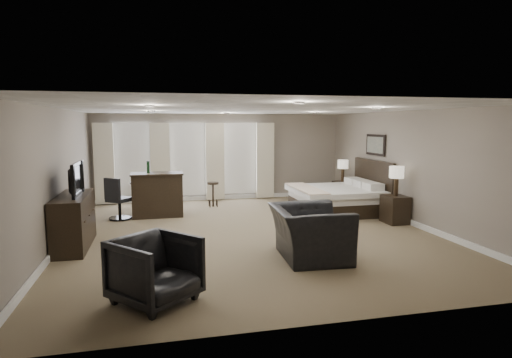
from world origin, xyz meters
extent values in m
cube|color=#706147|center=(0.00, 0.00, 0.00)|extent=(7.60, 8.60, 0.04)
cube|color=silver|center=(0.00, 0.00, 2.60)|extent=(7.60, 8.60, 0.04)
cube|color=gray|center=(0.00, 4.25, 1.30)|extent=(7.50, 0.04, 2.60)
cube|color=gray|center=(0.00, -4.25, 1.30)|extent=(7.50, 0.04, 2.60)
cube|color=gray|center=(-3.75, 0.00, 1.30)|extent=(0.04, 8.50, 2.60)
cube|color=gray|center=(3.75, 0.00, 1.30)|extent=(0.04, 8.50, 2.60)
cube|color=silver|center=(-2.60, 4.19, 1.25)|extent=(1.15, 0.04, 2.05)
cube|color=silver|center=(-1.00, 4.19, 1.25)|extent=(1.15, 0.04, 2.05)
cube|color=silver|center=(0.60, 4.19, 1.25)|extent=(1.15, 0.04, 2.05)
cube|color=beige|center=(-3.35, 4.07, 1.18)|extent=(0.55, 0.12, 2.30)
cube|color=beige|center=(-1.80, 4.07, 1.18)|extent=(0.55, 0.12, 2.30)
cube|color=beige|center=(-0.20, 4.07, 1.18)|extent=(0.55, 0.12, 2.30)
cube|color=beige|center=(1.35, 4.07, 1.18)|extent=(0.55, 0.12, 2.30)
cube|color=silver|center=(2.58, 1.59, 0.68)|extent=(2.12, 2.03, 1.35)
cube|color=black|center=(3.47, 0.14, 0.32)|extent=(0.48, 0.59, 0.64)
cube|color=black|center=(3.47, 3.04, 0.30)|extent=(0.45, 0.54, 0.59)
cube|color=beige|center=(3.47, 0.14, 0.99)|extent=(0.33, 0.33, 0.69)
cube|color=beige|center=(3.47, 3.04, 0.92)|extent=(0.31, 0.31, 0.65)
cube|color=slate|center=(3.70, 1.59, 1.75)|extent=(0.04, 0.96, 0.56)
cube|color=black|center=(-3.45, -0.25, 0.49)|extent=(0.55, 1.69, 0.98)
imported|color=black|center=(-3.45, -0.25, 1.05)|extent=(0.61, 1.06, 0.14)
imported|color=black|center=(0.60, -1.89, 0.60)|extent=(0.97, 1.42, 1.20)
imported|color=black|center=(-1.97, -3.17, 0.48)|extent=(1.27, 1.26, 0.95)
cube|color=black|center=(-1.91, 2.16, 0.55)|extent=(1.27, 0.66, 1.10)
cube|color=black|center=(-2.49, 3.68, 0.34)|extent=(0.43, 0.43, 0.69)
cube|color=black|center=(-0.39, 3.11, 0.34)|extent=(0.33, 0.33, 0.69)
cube|color=black|center=(-2.81, 2.01, 0.52)|extent=(0.74, 0.74, 1.04)
camera|label=1|loc=(-1.93, -8.63, 2.30)|focal=30.00mm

